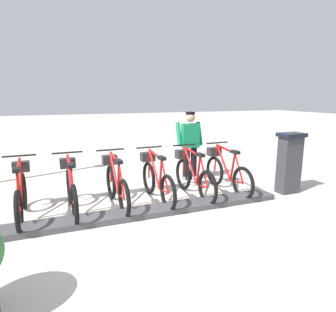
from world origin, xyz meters
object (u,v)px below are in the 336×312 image
Objects in this scene: bike_docked_2 at (156,179)px; bike_docked_4 at (71,188)px; payment_kiosk at (289,162)px; worker_near_rack at (190,143)px; bike_docked_0 at (226,172)px; bike_docked_3 at (116,183)px; bike_docked_1 at (193,175)px; bike_docked_5 at (21,194)px.

bike_docked_4 is (0.00, 1.59, 0.00)m from bike_docked_2.
payment_kiosk is 2.25m from worker_near_rack.
worker_near_rack reaches higher than payment_kiosk.
bike_docked_2 is at bearing 90.00° from bike_docked_0.
payment_kiosk is 0.77× the size of worker_near_rack.
worker_near_rack reaches higher than bike_docked_3.
bike_docked_0 and bike_docked_1 have the same top height.
bike_docked_2 and bike_docked_3 have the same top height.
bike_docked_2 is at bearing 78.32° from payment_kiosk.
bike_docked_0 is at bearing -90.00° from bike_docked_3.
worker_near_rack is at bearing -49.54° from bike_docked_2.
bike_docked_5 is at bearing 83.66° from payment_kiosk.
worker_near_rack is at bearing -62.67° from bike_docked_3.
bike_docked_1 is 0.79m from bike_docked_2.
bike_docked_0 and bike_docked_2 have the same top height.
bike_docked_3 is at bearing -90.00° from bike_docked_4.
bike_docked_3 is (0.00, 0.79, 0.00)m from bike_docked_2.
bike_docked_5 is 3.78m from worker_near_rack.
worker_near_rack is (1.04, -2.81, 0.48)m from bike_docked_4.
bike_docked_0 is at bearing -160.58° from worker_near_rack.
bike_docked_2 is at bearing 130.46° from worker_near_rack.
worker_near_rack is (1.04, -1.22, 0.48)m from bike_docked_2.
bike_docked_3 is 2.32m from worker_near_rack.
bike_docked_0 is 1.59m from bike_docked_2.
worker_near_rack is (1.04, -2.02, 0.48)m from bike_docked_3.
payment_kiosk is 0.74× the size of bike_docked_2.
bike_docked_0 is 1.00× the size of bike_docked_2.
bike_docked_2 is at bearing 90.00° from bike_docked_1.
bike_docked_4 is 1.00× the size of bike_docked_5.
payment_kiosk is at bearing -101.68° from bike_docked_2.
bike_docked_3 is at bearing 117.33° from worker_near_rack.
bike_docked_4 is 3.03m from worker_near_rack.
bike_docked_3 is 1.00× the size of bike_docked_4.
bike_docked_0 is 2.38m from bike_docked_3.
bike_docked_1 is 1.00× the size of bike_docked_5.
bike_docked_4 is at bearing 90.00° from bike_docked_1.
bike_docked_2 and bike_docked_5 have the same top height.
bike_docked_2 is 1.00× the size of bike_docked_3.
payment_kiosk is 2.83m from bike_docked_2.
bike_docked_1 and bike_docked_3 have the same top height.
payment_kiosk is 4.40m from bike_docked_4.
bike_docked_3 and bike_docked_5 have the same top height.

